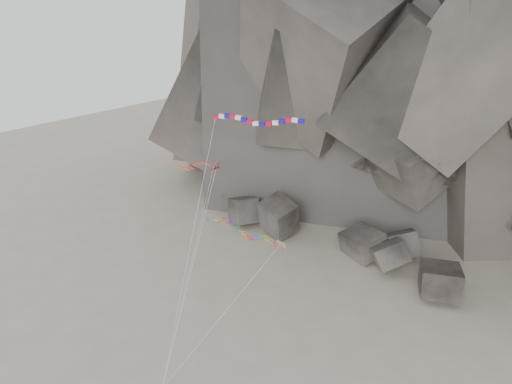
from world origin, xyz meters
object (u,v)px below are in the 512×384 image
Objects in this scene: delta_kite at (188,164)px; parafoil_kite at (237,227)px; pennant_kite at (201,222)px; banner_kite at (256,122)px.

delta_kite is 9.92m from parafoil_kite.
pennant_kite is (-1.58, -4.77, 2.05)m from parafoil_kite.
banner_kite is at bearing 9.04° from delta_kite.
parafoil_kite is at bearing 80.09° from pennant_kite.
banner_kite is at bearing 51.88° from pennant_kite.
delta_kite is 10.89m from banner_kite.
parafoil_kite is (5.57, 2.50, -7.81)m from delta_kite.
parafoil_kite is 5.43m from pennant_kite.
delta_kite reaches higher than parafoil_kite.
delta_kite is at bearing 158.80° from pennant_kite.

